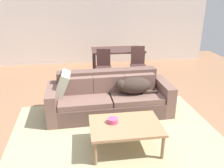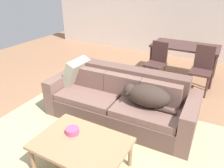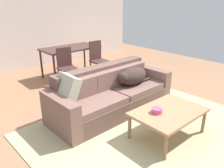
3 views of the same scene
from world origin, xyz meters
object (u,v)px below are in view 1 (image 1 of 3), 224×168
Objects in this scene: dog_on_left_cushion at (133,85)px; dining_table at (118,52)px; bowl_on_coffee_table at (113,120)px; dining_chair_near_right at (138,63)px; throw_pillow_by_left_arm at (62,84)px; couch at (109,98)px; dining_chair_near_left at (103,65)px; coffee_table at (126,127)px.

dining_table is (0.07, 2.28, 0.11)m from dog_on_left_cushion.
bowl_on_coffee_table is 2.97m from dining_chair_near_right.
throw_pillow_by_left_arm reaches higher than dog_on_left_cushion.
dining_table is (0.52, 2.20, 0.38)m from couch.
bowl_on_coffee_table is at bearing -110.65° from dining_chair_near_right.
dining_table is 1.59× the size of dining_chair_near_left.
bowl_on_coffee_table is (-0.55, -1.04, -0.13)m from dog_on_left_cushion.
couch is 2.92× the size of dog_on_left_cushion.
bowl_on_coffee_table is 2.77m from dining_chair_near_left.
dog_on_left_cushion is 0.90× the size of dining_chair_near_left.
dining_chair_near_right is at bearing 71.16° from dog_on_left_cushion.
bowl_on_coffee_table is at bearing -100.51° from dining_table.
couch is 0.96m from throw_pillow_by_left_arm.
dining_chair_near_left is at bearing -129.97° from dining_table.
bowl_on_coffee_table is (-0.18, 0.08, 0.08)m from coffee_table.
couch is at bearing 168.26° from dog_on_left_cushion.
dining_chair_near_left is at bearing 86.85° from bowl_on_coffee_table.
dining_chair_near_left is (0.06, 1.65, 0.18)m from couch.
throw_pillow_by_left_arm is 3.00× the size of bowl_on_coffee_table.
coffee_table is (-0.37, -1.12, -0.21)m from dog_on_left_cushion.
couch is 2.64× the size of dining_chair_near_left.
throw_pillow_by_left_arm is 2.60m from dining_table.
dog_on_left_cushion is 2.29m from dining_table.
throw_pillow_by_left_arm is 1.41m from bowl_on_coffee_table.
dog_on_left_cushion is at bearing 71.84° from coffee_table.
couch reaches higher than dog_on_left_cushion.
throw_pillow_by_left_arm is 0.50× the size of dining_chair_near_right.
bowl_on_coffee_table is at bearing -96.46° from couch.
dog_on_left_cushion is 0.57× the size of dining_table.
dog_on_left_cushion is 1.20m from coffee_table.
coffee_table is at bearing -87.45° from couch.
bowl_on_coffee_table is at bearing -84.74° from dining_chair_near_left.
throw_pillow_by_left_arm is at bearing 128.90° from coffee_table.
throw_pillow_by_left_arm is (-1.36, 0.11, 0.05)m from dog_on_left_cushion.
dining_chair_near_left reaches higher than dining_table.
dining_chair_near_right is (1.89, 1.62, -0.12)m from throw_pillow_by_left_arm.
throw_pillow_by_left_arm is at bearing 125.15° from bowl_on_coffee_table.
throw_pillow_by_left_arm is 2.49m from dining_chair_near_right.
dog_on_left_cushion is 1.18m from bowl_on_coffee_table.
dining_chair_near_right is (0.53, 1.73, -0.07)m from dog_on_left_cushion.
couch is at bearing -1.61° from throw_pillow_by_left_arm.
dining_chair_near_left reaches higher than bowl_on_coffee_table.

